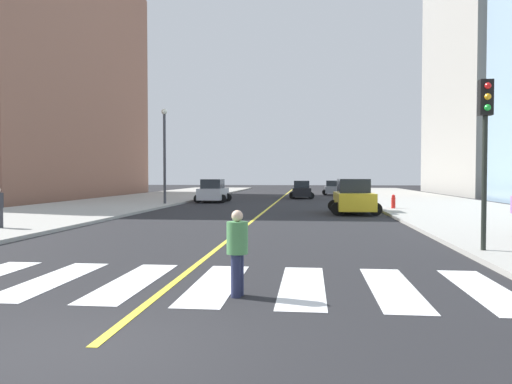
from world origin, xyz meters
The scene contains 14 objects.
ground_plane centered at (0.00, 0.00, 0.00)m, with size 220.00×220.00×0.00m, color black.
sidewalk_kerb_east centered at (12.20, 20.00, 0.07)m, with size 10.00×120.00×0.15m, color #9E9B93.
sidewalk_kerb_west centered at (-12.20, 20.00, 0.07)m, with size 10.00×120.00×0.15m, color #9E9B93.
crosswalk_paint centered at (0.00, 4.00, 0.01)m, with size 13.50×4.00×0.01m.
lane_divider_paint centered at (0.00, 40.00, 0.01)m, with size 0.16×80.00×0.01m, color yellow.
low_rise_brick_west centered at (-26.65, 42.77, 12.62)m, with size 16.00×32.00×25.23m, color #885946.
car_yellow_nearest centered at (5.41, 23.88, 0.96)m, with size 2.94×4.64×2.05m.
car_black_second centered at (2.00, 43.20, 0.81)m, with size 2.52×3.95×1.74m.
car_silver_third centered at (-5.29, 35.37, 0.91)m, with size 2.72×4.35×1.94m.
car_gray_fourth centered at (5.40, 52.44, 0.78)m, with size 2.35×3.74×1.66m.
traffic_light_near_corner centered at (7.73, 8.49, 3.52)m, with size 0.36×0.41×4.80m.
pedestrian_crossing centered at (1.50, 2.99, 0.89)m, with size 0.40×0.40×1.62m.
fire_hydrant centered at (8.16, 26.65, 0.58)m, with size 0.26×0.26×0.89m.
street_lamp centered at (-8.03, 30.51, 4.36)m, with size 0.44×0.44×7.10m.
Camera 1 is at (2.85, -6.25, 2.27)m, focal length 35.24 mm.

